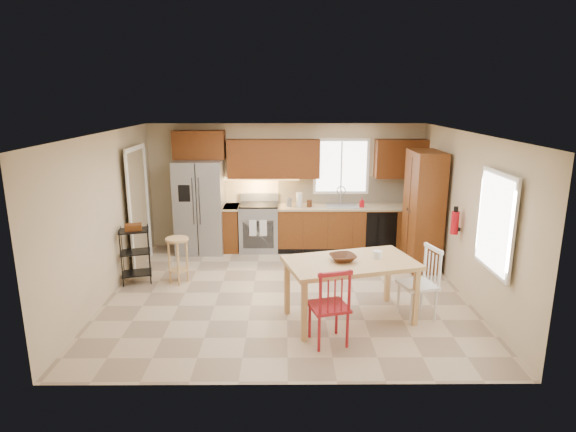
% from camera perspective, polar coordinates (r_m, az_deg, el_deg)
% --- Properties ---
extents(floor, '(5.50, 5.50, 0.00)m').
position_cam_1_polar(floor, '(7.72, -0.13, -9.04)').
color(floor, tan).
rests_on(floor, ground).
extents(ceiling, '(5.50, 5.00, 0.02)m').
position_cam_1_polar(ceiling, '(7.11, -0.14, 9.80)').
color(ceiling, silver).
rests_on(ceiling, ground).
extents(wall_back, '(5.50, 0.02, 2.50)m').
position_cam_1_polar(wall_back, '(9.76, -0.19, 3.59)').
color(wall_back, '#CCB793').
rests_on(wall_back, ground).
extents(wall_front, '(5.50, 0.02, 2.50)m').
position_cam_1_polar(wall_front, '(4.93, -0.03, -7.13)').
color(wall_front, '#CCB793').
rests_on(wall_front, ground).
extents(wall_left, '(0.02, 5.00, 2.50)m').
position_cam_1_polar(wall_left, '(7.81, -20.77, -0.04)').
color(wall_left, '#CCB793').
rests_on(wall_left, ground).
extents(wall_right, '(0.02, 5.00, 2.50)m').
position_cam_1_polar(wall_right, '(7.82, 20.44, 0.02)').
color(wall_right, '#CCB793').
rests_on(wall_right, ground).
extents(refrigerator, '(0.92, 0.75, 1.82)m').
position_cam_1_polar(refrigerator, '(9.61, -10.38, 1.11)').
color(refrigerator, gray).
rests_on(refrigerator, floor).
extents(range_stove, '(0.76, 0.63, 0.92)m').
position_cam_1_polar(range_stove, '(9.64, -3.45, -1.39)').
color(range_stove, gray).
rests_on(range_stove, floor).
extents(base_cabinet_narrow, '(0.30, 0.60, 0.90)m').
position_cam_1_polar(base_cabinet_narrow, '(9.71, -6.69, -1.42)').
color(base_cabinet_narrow, brown).
rests_on(base_cabinet_narrow, floor).
extents(base_cabinet_run, '(2.92, 0.60, 0.90)m').
position_cam_1_polar(base_cabinet_run, '(9.74, 7.44, -1.39)').
color(base_cabinet_run, brown).
rests_on(base_cabinet_run, floor).
extents(dishwasher, '(0.60, 0.02, 0.78)m').
position_cam_1_polar(dishwasher, '(9.55, 11.00, -1.84)').
color(dishwasher, black).
rests_on(dishwasher, floor).
extents(backsplash, '(2.92, 0.03, 0.55)m').
position_cam_1_polar(backsplash, '(9.85, 7.35, 3.12)').
color(backsplash, beige).
rests_on(backsplash, wall_back).
extents(upper_over_fridge, '(1.00, 0.35, 0.55)m').
position_cam_1_polar(upper_over_fridge, '(9.61, -10.49, 8.31)').
color(upper_over_fridge, '#55260E').
rests_on(upper_over_fridge, wall_back).
extents(upper_left_block, '(1.80, 0.35, 0.75)m').
position_cam_1_polar(upper_left_block, '(9.50, -1.71, 6.80)').
color(upper_left_block, '#55260E').
rests_on(upper_left_block, wall_back).
extents(upper_right_block, '(1.00, 0.35, 0.75)m').
position_cam_1_polar(upper_right_block, '(9.76, 13.22, 6.64)').
color(upper_right_block, '#55260E').
rests_on(upper_right_block, wall_back).
extents(window_back, '(1.12, 0.04, 1.12)m').
position_cam_1_polar(window_back, '(9.74, 6.33, 5.86)').
color(window_back, white).
rests_on(window_back, wall_back).
extents(sink, '(0.62, 0.46, 0.16)m').
position_cam_1_polar(sink, '(9.61, 6.39, 0.96)').
color(sink, gray).
rests_on(sink, base_cabinet_run).
extents(undercab_glow, '(1.60, 0.30, 0.01)m').
position_cam_1_polar(undercab_glow, '(9.54, -3.50, 4.42)').
color(undercab_glow, '#FFBF66').
rests_on(undercab_glow, wall_back).
extents(soap_bottle, '(0.09, 0.09, 0.19)m').
position_cam_1_polar(soap_bottle, '(9.54, 8.75, 1.61)').
color(soap_bottle, '#AF0C16').
rests_on(soap_bottle, base_cabinet_run).
extents(paper_towel, '(0.12, 0.12, 0.28)m').
position_cam_1_polar(paper_towel, '(9.46, 1.33, 1.95)').
color(paper_towel, silver).
rests_on(paper_towel, base_cabinet_run).
extents(canister_steel, '(0.11, 0.11, 0.18)m').
position_cam_1_polar(canister_steel, '(9.47, 0.12, 1.65)').
color(canister_steel, gray).
rests_on(canister_steel, base_cabinet_run).
extents(canister_wood, '(0.10, 0.10, 0.14)m').
position_cam_1_polar(canister_wood, '(9.45, 2.55, 1.50)').
color(canister_wood, '#472513').
rests_on(canister_wood, base_cabinet_run).
extents(pantry, '(0.50, 0.95, 2.10)m').
position_cam_1_polar(pantry, '(8.87, 15.73, 0.66)').
color(pantry, brown).
rests_on(pantry, floor).
extents(fire_extinguisher, '(0.12, 0.12, 0.36)m').
position_cam_1_polar(fire_extinguisher, '(7.95, 19.17, -0.76)').
color(fire_extinguisher, '#AF0C16').
rests_on(fire_extinguisher, wall_right).
extents(window_right, '(0.04, 1.02, 1.32)m').
position_cam_1_polar(window_right, '(6.72, 23.41, -0.72)').
color(window_right, white).
rests_on(window_right, wall_right).
extents(doorway, '(0.04, 0.95, 2.10)m').
position_cam_1_polar(doorway, '(9.02, -17.38, 0.76)').
color(doorway, '#8C7A59').
rests_on(doorway, wall_left).
extents(dining_table, '(1.92, 1.39, 0.84)m').
position_cam_1_polar(dining_table, '(6.75, 7.32, -8.78)').
color(dining_table, tan).
rests_on(dining_table, floor).
extents(chair_red, '(0.58, 0.58, 1.02)m').
position_cam_1_polar(chair_red, '(6.09, 4.83, -10.47)').
color(chair_red, maroon).
rests_on(chair_red, floor).
extents(chair_white, '(0.58, 0.58, 1.02)m').
position_cam_1_polar(chair_white, '(6.95, 15.14, -7.71)').
color(chair_white, silver).
rests_on(chair_white, floor).
extents(table_bowl, '(0.43, 0.43, 0.09)m').
position_cam_1_polar(table_bowl, '(6.58, 6.50, -5.33)').
color(table_bowl, '#472513').
rests_on(table_bowl, dining_table).
extents(table_jar, '(0.17, 0.17, 0.16)m').
position_cam_1_polar(table_jar, '(6.75, 10.52, -4.70)').
color(table_jar, silver).
rests_on(table_jar, dining_table).
extents(bar_stool, '(0.47, 0.47, 0.77)m').
position_cam_1_polar(bar_stool, '(8.18, -12.89, -5.15)').
color(bar_stool, tan).
rests_on(bar_stool, floor).
extents(utility_cart, '(0.55, 0.48, 0.95)m').
position_cam_1_polar(utility_cart, '(8.35, -17.62, -4.43)').
color(utility_cart, black).
rests_on(utility_cart, floor).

